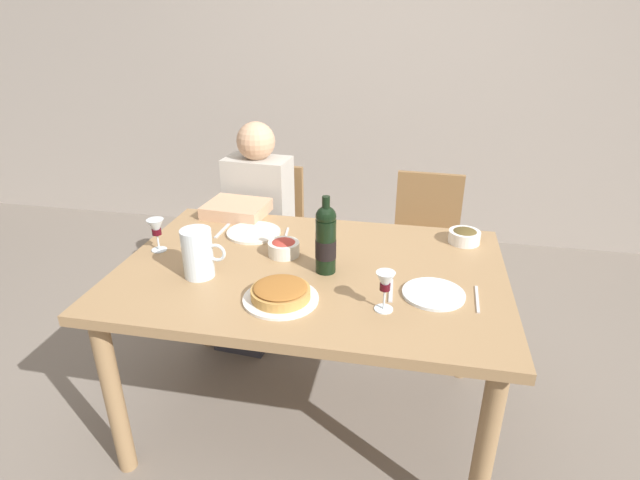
% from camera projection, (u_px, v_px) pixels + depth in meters
% --- Properties ---
extents(ground_plane, '(8.00, 8.00, 0.00)m').
position_uv_depth(ground_plane, '(312.00, 415.00, 2.29)').
color(ground_plane, slate).
extents(back_wall, '(8.00, 0.10, 2.80)m').
position_uv_depth(back_wall, '(373.00, 51.00, 3.61)').
color(back_wall, '#A3998E').
rests_on(back_wall, ground).
extents(dining_table, '(1.50, 1.00, 0.76)m').
position_uv_depth(dining_table, '(311.00, 288.00, 2.01)').
color(dining_table, '#9E7A51').
rests_on(dining_table, ground).
extents(wine_bottle, '(0.08, 0.08, 0.31)m').
position_uv_depth(wine_bottle, '(326.00, 240.00, 1.89)').
color(wine_bottle, black).
rests_on(wine_bottle, dining_table).
extents(water_pitcher, '(0.17, 0.11, 0.19)m').
position_uv_depth(water_pitcher, '(198.00, 256.00, 1.87)').
color(water_pitcher, silver).
rests_on(water_pitcher, dining_table).
extents(baked_tart, '(0.27, 0.27, 0.06)m').
position_uv_depth(baked_tart, '(281.00, 293.00, 1.74)').
color(baked_tart, white).
rests_on(baked_tart, dining_table).
extents(salad_bowl, '(0.13, 0.13, 0.07)m').
position_uv_depth(salad_bowl, '(284.00, 247.00, 2.05)').
color(salad_bowl, silver).
rests_on(salad_bowl, dining_table).
extents(olive_bowl, '(0.13, 0.13, 0.06)m').
position_uv_depth(olive_bowl, '(464.00, 236.00, 2.17)').
color(olive_bowl, white).
rests_on(olive_bowl, dining_table).
extents(wine_glass_left_diner, '(0.07, 0.07, 0.14)m').
position_uv_depth(wine_glass_left_diner, '(385.00, 284.00, 1.65)').
color(wine_glass_left_diner, silver).
rests_on(wine_glass_left_diner, dining_table).
extents(wine_glass_right_diner, '(0.07, 0.07, 0.14)m').
position_uv_depth(wine_glass_right_diner, '(156.00, 229.00, 2.07)').
color(wine_glass_right_diner, silver).
rests_on(wine_glass_right_diner, dining_table).
extents(dinner_plate_left_setting, '(0.22, 0.22, 0.01)m').
position_uv_depth(dinner_plate_left_setting, '(434.00, 294.00, 1.78)').
color(dinner_plate_left_setting, silver).
rests_on(dinner_plate_left_setting, dining_table).
extents(dinner_plate_right_setting, '(0.24, 0.24, 0.01)m').
position_uv_depth(dinner_plate_right_setting, '(254.00, 233.00, 2.26)').
color(dinner_plate_right_setting, silver).
rests_on(dinner_plate_right_setting, dining_table).
extents(fork_left_setting, '(0.02, 0.16, 0.00)m').
position_uv_depth(fork_left_setting, '(391.00, 290.00, 1.80)').
color(fork_left_setting, silver).
rests_on(fork_left_setting, dining_table).
extents(knife_left_setting, '(0.02, 0.18, 0.00)m').
position_uv_depth(knife_left_setting, '(477.00, 299.00, 1.75)').
color(knife_left_setting, silver).
rests_on(knife_left_setting, dining_table).
extents(knife_right_setting, '(0.04, 0.18, 0.00)m').
position_uv_depth(knife_right_setting, '(286.00, 236.00, 2.23)').
color(knife_right_setting, silver).
rests_on(knife_right_setting, dining_table).
extents(spoon_right_setting, '(0.02, 0.16, 0.00)m').
position_uv_depth(spoon_right_setting, '(222.00, 231.00, 2.29)').
color(spoon_right_setting, silver).
rests_on(spoon_right_setting, dining_table).
extents(chair_left, '(0.43, 0.43, 0.87)m').
position_uv_depth(chair_left, '(269.00, 232.00, 2.93)').
color(chair_left, olive).
rests_on(chair_left, ground).
extents(diner_left, '(0.36, 0.52, 1.16)m').
position_uv_depth(diner_left, '(252.00, 229.00, 2.68)').
color(diner_left, '#B7B2A8').
rests_on(diner_left, ground).
extents(chair_right, '(0.42, 0.42, 0.87)m').
position_uv_depth(chair_right, '(425.00, 243.00, 2.79)').
color(chair_right, olive).
rests_on(chair_right, ground).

